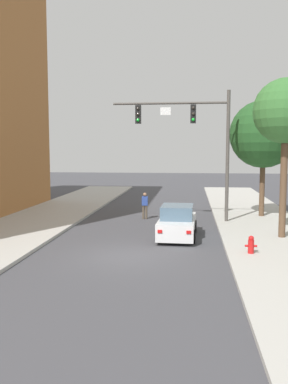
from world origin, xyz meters
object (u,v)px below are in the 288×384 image
object	(u,v)px
pedestrian_crossing_road	(145,204)
traffic_signal_mast	(195,131)
street_tree_nearest	(286,112)
car_lead_white	(177,223)
street_tree_second	(264,134)
fire_hydrant	(251,245)

from	to	relation	value
pedestrian_crossing_road	traffic_signal_mast	bearing A→B (deg)	-20.06
traffic_signal_mast	pedestrian_crossing_road	distance (m)	5.46
pedestrian_crossing_road	street_tree_nearest	world-z (taller)	street_tree_nearest
traffic_signal_mast	pedestrian_crossing_road	bearing A→B (deg)	159.94
pedestrian_crossing_road	street_tree_nearest	xyz separation A→B (m)	(7.15, -5.31, 5.11)
car_lead_white	street_tree_second	size ratio (longest dim) A/B	0.60
street_tree_second	pedestrian_crossing_road	bearing A→B (deg)	-171.50
fire_hydrant	street_tree_second	distance (m)	11.04
street_tree_nearest	street_tree_second	distance (m)	6.44
traffic_signal_mast	street_tree_nearest	xyz separation A→B (m)	(4.16, -4.22, 0.67)
street_tree_nearest	traffic_signal_mast	bearing A→B (deg)	134.59
street_tree_second	car_lead_white	bearing A→B (deg)	-128.73
street_tree_second	street_tree_nearest	bearing A→B (deg)	-90.79
traffic_signal_mast	fire_hydrant	world-z (taller)	traffic_signal_mast
traffic_signal_mast	street_tree_second	xyz separation A→B (m)	(4.24, 2.18, -0.12)
car_lead_white	street_tree_second	xyz separation A→B (m)	(5.06, 6.31, 4.51)
car_lead_white	fire_hydrant	size ratio (longest dim) A/B	5.96
car_lead_white	street_tree_second	world-z (taller)	street_tree_second
street_tree_nearest	car_lead_white	bearing A→B (deg)	179.08
street_tree_nearest	street_tree_second	xyz separation A→B (m)	(0.09, 6.39, -0.79)
pedestrian_crossing_road	street_tree_nearest	distance (m)	10.27
car_lead_white	fire_hydrant	xyz separation A→B (m)	(3.07, -3.47, -0.22)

